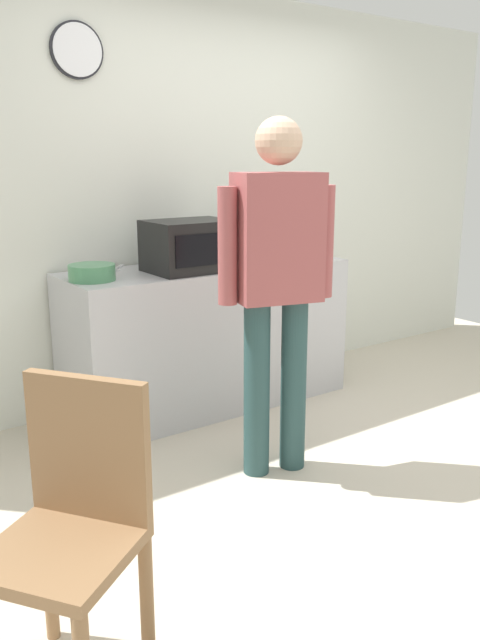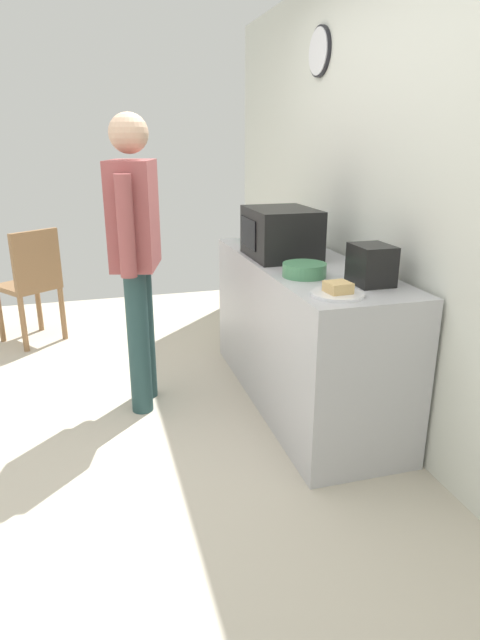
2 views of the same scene
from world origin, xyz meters
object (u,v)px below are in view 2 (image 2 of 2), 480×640
object	(u,v)px
cereal_bowl	(258,234)
fork_utensil	(312,245)
sandwich_plate	(338,291)
microwave	(281,233)
toaster	(371,265)
person_standing	(136,244)
wooden_chair	(32,281)
spoon_utensil	(297,242)
salad_bowl	(304,270)

from	to	relation	value
cereal_bowl	fork_utensil	bearing A→B (deg)	45.56
sandwich_plate	fork_utensil	size ratio (longest dim) A/B	1.49
microwave	sandwich_plate	bearing A→B (deg)	-2.28
sandwich_plate	toaster	world-z (taller)	toaster
person_standing	wooden_chair	size ratio (longest dim) A/B	1.86
sandwich_plate	wooden_chair	world-z (taller)	sandwich_plate
fork_utensil	spoon_utensil	size ratio (longest dim) A/B	1.00
fork_utensil	spoon_utensil	world-z (taller)	same
microwave	wooden_chair	distance (m)	2.19
fork_utensil	person_standing	bearing A→B (deg)	-77.90
salad_bowl	person_standing	xyz separation A→B (m)	(-0.55, -0.83, 0.08)
cereal_bowl	toaster	size ratio (longest dim) A/B	1.16
sandwich_plate	toaster	xyz separation A→B (m)	(-0.15, 0.25, 0.08)
microwave	toaster	bearing A→B (deg)	16.12
fork_utensil	person_standing	world-z (taller)	person_standing
fork_utensil	microwave	bearing A→B (deg)	-48.29
salad_bowl	person_standing	world-z (taller)	person_standing
fork_utensil	person_standing	distance (m)	1.26
cereal_bowl	spoon_utensil	xyz separation A→B (m)	(0.18, 0.23, -0.04)
wooden_chair	spoon_utensil	bearing A→B (deg)	63.21
fork_utensil	wooden_chair	size ratio (longest dim) A/B	0.18
cereal_bowl	wooden_chair	bearing A→B (deg)	-115.01
cereal_bowl	microwave	bearing A→B (deg)	-4.46
salad_bowl	cereal_bowl	world-z (taller)	cereal_bowl
salad_bowl	wooden_chair	xyz separation A→B (m)	(-1.88, -1.57, -0.42)
wooden_chair	cereal_bowl	bearing A→B (deg)	64.99
microwave	fork_utensil	size ratio (longest dim) A/B	2.94
salad_bowl	wooden_chair	distance (m)	2.48
fork_utensil	spoon_utensil	bearing A→B (deg)	-148.80
spoon_utensil	person_standing	bearing A→B (deg)	-72.00
fork_utensil	spoon_utensil	distance (m)	0.13
microwave	toaster	distance (m)	0.77
toaster	fork_utensil	xyz separation A→B (m)	(-1.05, 0.13, -0.10)
cereal_bowl	toaster	bearing A→B (deg)	7.10
microwave	spoon_utensil	bearing A→B (deg)	146.65
salad_bowl	fork_utensil	size ratio (longest dim) A/B	1.38
salad_bowl	person_standing	distance (m)	1.00
sandwich_plate	cereal_bowl	xyz separation A→B (m)	(-1.49, 0.08, 0.02)
person_standing	fork_utensil	bearing A→B (deg)	102.10
wooden_chair	fork_utensil	bearing A→B (deg)	61.41
fork_utensil	cereal_bowl	bearing A→B (deg)	-134.44
sandwich_plate	spoon_utensil	size ratio (longest dim) A/B	1.49
salad_bowl	cereal_bowl	xyz separation A→B (m)	(-1.11, 0.09, 0.01)
sandwich_plate	cereal_bowl	distance (m)	1.49
person_standing	cereal_bowl	bearing A→B (deg)	120.96
sandwich_plate	toaster	distance (m)	0.30
sandwich_plate	person_standing	xyz separation A→B (m)	(-0.94, -0.85, 0.10)
salad_bowl	person_standing	size ratio (longest dim) A/B	0.13
microwave	wooden_chair	xyz separation A→B (m)	(-1.38, -1.61, -0.53)
microwave	person_standing	xyz separation A→B (m)	(-0.05, -0.88, -0.03)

